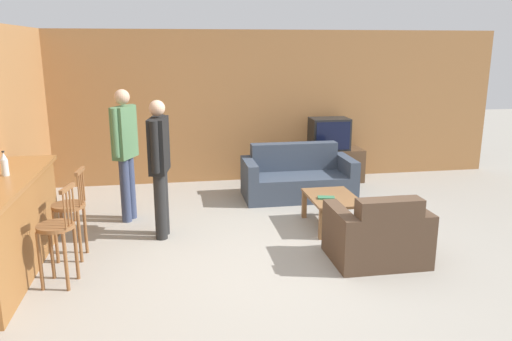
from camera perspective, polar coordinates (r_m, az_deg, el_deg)
The scene contains 15 objects.
ground_plane at distance 5.65m, azimuth 3.23°, elevation -10.37°, with size 24.00×24.00×0.00m, color gray.
wall_back at distance 8.74m, azimuth -1.94°, elevation 7.27°, with size 9.40×0.08×2.60m.
wall_left at distance 6.70m, azimuth -27.26°, elevation 3.62°, with size 0.08×8.59×2.60m.
bar_counter at distance 5.75m, azimuth -26.41°, elevation -5.89°, with size 0.55×2.34×1.02m.
bar_chair_near at distance 5.31m, azimuth -21.72°, elevation -6.75°, with size 0.43×0.43×1.03m.
bar_chair_mid at distance 5.92m, azimuth -20.45°, elevation -4.51°, with size 0.39×0.39×1.03m.
couch_far at distance 7.92m, azimuth 4.76°, elevation -0.94°, with size 1.72×0.84×0.82m.
armchair_near at distance 5.72m, azimuth 13.75°, elevation -7.32°, with size 1.01×0.80×0.80m.
coffee_table at distance 6.63m, azimuth 8.73°, elevation -3.47°, with size 0.62×0.90×0.42m.
tv_unit at distance 8.88m, azimuth 8.23°, elevation 0.60°, with size 1.20×0.49×0.57m.
tv at distance 8.76m, azimuth 8.36°, elevation 4.17°, with size 0.66×0.45×0.55m.
bottle at distance 5.77m, azimuth -26.80°, elevation 0.62°, with size 0.07×0.07×0.26m.
book_on_table at distance 6.51m, azimuth 8.02°, elevation -3.10°, with size 0.24×0.16×0.02m.
person_by_window at distance 6.88m, azimuth -14.73°, elevation 2.60°, with size 0.33×0.51×1.79m.
person_by_counter at distance 6.18m, azimuth -10.97°, elevation 0.99°, with size 0.26×0.61×1.71m.
Camera 1 is at (-1.17, -5.01, 2.34)m, focal length 35.00 mm.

